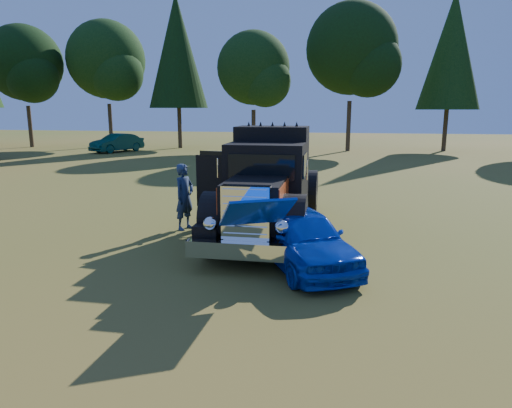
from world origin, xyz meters
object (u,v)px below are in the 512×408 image
object	(u,v)px
diamond_t_truck	(267,190)
spectator_far	(220,198)
spectator_near	(185,197)
distant_teal_car	(117,143)
hotrod_coupe	(302,237)

from	to	relation	value
diamond_t_truck	spectator_far	xyz separation A→B (m)	(-1.59, 0.83, -0.46)
diamond_t_truck	spectator_near	bearing A→B (deg)	176.17
spectator_near	spectator_far	world-z (taller)	spectator_near
diamond_t_truck	spectator_near	xyz separation A→B (m)	(-2.48, 0.17, -0.31)
distant_teal_car	spectator_near	bearing A→B (deg)	-34.76
hotrod_coupe	spectator_near	distance (m)	4.51
spectator_near	spectator_far	xyz separation A→B (m)	(0.89, 0.67, -0.15)
spectator_near	distant_teal_car	xyz separation A→B (m)	(-13.61, 22.67, -0.23)
spectator_far	hotrod_coupe	bearing A→B (deg)	-101.13
diamond_t_truck	spectator_far	size ratio (longest dim) A/B	4.34
hotrod_coupe	distant_teal_car	distance (m)	30.62
diamond_t_truck	spectator_near	size ratio (longest dim) A/B	3.69
spectator_far	distant_teal_car	world-z (taller)	spectator_far
diamond_t_truck	hotrod_coupe	distance (m)	2.79
diamond_t_truck	hotrod_coupe	xyz separation A→B (m)	(1.17, -2.46, -0.61)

